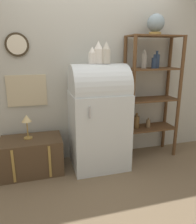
{
  "coord_description": "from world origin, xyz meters",
  "views": [
    {
      "loc": [
        -0.78,
        -2.5,
        1.57
      ],
      "look_at": [
        -0.01,
        0.23,
        0.78
      ],
      "focal_mm": 35.0,
      "sensor_mm": 36.0,
      "label": 1
    }
  ],
  "objects_px": {
    "vase_right": "(106,53)",
    "vase_center": "(98,53)",
    "suitcase_trunk": "(32,155)",
    "globe": "(156,24)",
    "refrigerator": "(99,115)",
    "vase_left": "(92,56)",
    "desk_lamp": "(27,121)"
  },
  "relations": [
    {
      "from": "suitcase_trunk",
      "to": "desk_lamp",
      "type": "relative_size",
      "value": 2.44
    },
    {
      "from": "vase_center",
      "to": "vase_right",
      "type": "height_order",
      "value": "vase_center"
    },
    {
      "from": "refrigerator",
      "to": "vase_center",
      "type": "xyz_separation_m",
      "value": [
        -0.0,
        0.01,
        0.82
      ]
    },
    {
      "from": "refrigerator",
      "to": "globe",
      "type": "height_order",
      "value": "globe"
    },
    {
      "from": "globe",
      "to": "desk_lamp",
      "type": "distance_m",
      "value": 2.15
    },
    {
      "from": "vase_left",
      "to": "vase_right",
      "type": "xyz_separation_m",
      "value": [
        0.18,
        -0.02,
        0.03
      ]
    },
    {
      "from": "suitcase_trunk",
      "to": "vase_right",
      "type": "xyz_separation_m",
      "value": [
        1.0,
        -0.06,
        1.31
      ]
    },
    {
      "from": "suitcase_trunk",
      "to": "vase_center",
      "type": "bearing_deg",
      "value": -1.96
    },
    {
      "from": "globe",
      "to": "vase_left",
      "type": "bearing_deg",
      "value": -173.89
    },
    {
      "from": "globe",
      "to": "suitcase_trunk",
      "type": "bearing_deg",
      "value": -177.9
    },
    {
      "from": "suitcase_trunk",
      "to": "globe",
      "type": "relative_size",
      "value": 2.83
    },
    {
      "from": "refrigerator",
      "to": "globe",
      "type": "relative_size",
      "value": 5.14
    },
    {
      "from": "globe",
      "to": "vase_left",
      "type": "distance_m",
      "value": 1.01
    },
    {
      "from": "vase_right",
      "to": "desk_lamp",
      "type": "bearing_deg",
      "value": 175.3
    },
    {
      "from": "refrigerator",
      "to": "vase_right",
      "type": "relative_size",
      "value": 5.15
    },
    {
      "from": "desk_lamp",
      "to": "suitcase_trunk",
      "type": "bearing_deg",
      "value": -42.55
    },
    {
      "from": "refrigerator",
      "to": "vase_right",
      "type": "distance_m",
      "value": 0.82
    },
    {
      "from": "globe",
      "to": "vase_center",
      "type": "bearing_deg",
      "value": -173.52
    },
    {
      "from": "globe",
      "to": "vase_right",
      "type": "height_order",
      "value": "globe"
    },
    {
      "from": "refrigerator",
      "to": "vase_left",
      "type": "height_order",
      "value": "vase_left"
    },
    {
      "from": "globe",
      "to": "vase_right",
      "type": "relative_size",
      "value": 1.0
    },
    {
      "from": "vase_right",
      "to": "vase_center",
      "type": "bearing_deg",
      "value": 164.97
    },
    {
      "from": "globe",
      "to": "vase_center",
      "type": "height_order",
      "value": "globe"
    },
    {
      "from": "vase_left",
      "to": "vase_center",
      "type": "bearing_deg",
      "value": 2.29
    },
    {
      "from": "refrigerator",
      "to": "suitcase_trunk",
      "type": "relative_size",
      "value": 1.81
    },
    {
      "from": "suitcase_trunk",
      "to": "vase_center",
      "type": "height_order",
      "value": "vase_center"
    },
    {
      "from": "vase_left",
      "to": "vase_right",
      "type": "bearing_deg",
      "value": -7.27
    },
    {
      "from": "vase_left",
      "to": "desk_lamp",
      "type": "height_order",
      "value": "vase_left"
    },
    {
      "from": "suitcase_trunk",
      "to": "vase_left",
      "type": "height_order",
      "value": "vase_left"
    },
    {
      "from": "suitcase_trunk",
      "to": "vase_center",
      "type": "xyz_separation_m",
      "value": [
        0.91,
        -0.03,
        1.31
      ]
    },
    {
      "from": "vase_right",
      "to": "suitcase_trunk",
      "type": "bearing_deg",
      "value": 176.75
    },
    {
      "from": "vase_center",
      "to": "refrigerator",
      "type": "bearing_deg",
      "value": -86.01
    }
  ]
}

